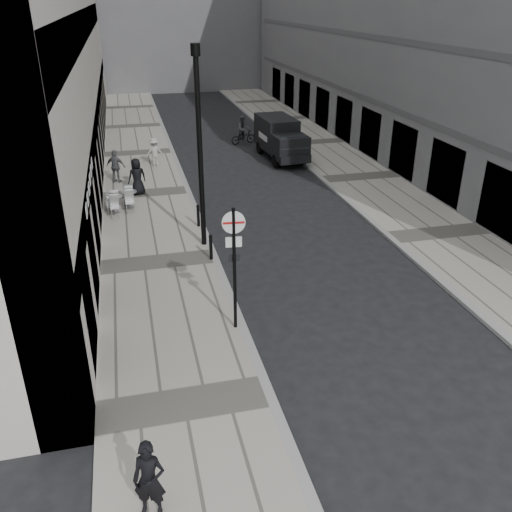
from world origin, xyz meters
The scene contains 16 objects.
ground centered at (0.00, 0.00, 0.00)m, with size 120.00×120.00×0.00m, color black.
sidewalk centered at (-2.00, 18.00, 0.06)m, with size 4.00×60.00×0.12m, color #9E9A8F.
far_sidewalk centered at (9.00, 18.00, 0.06)m, with size 4.00×60.00×0.12m, color #9E9A8F.
walking_man centered at (-2.91, -0.08, 0.93)m, with size 0.59×0.39×1.61m, color black.
sign_post centered at (-0.20, 5.58, 2.43)m, with size 0.62×0.12×3.61m.
lamppost centered at (-0.20, 11.46, 4.09)m, with size 0.32×0.32×7.13m.
bollard_near centered at (-0.15, 13.26, 0.55)m, with size 0.12×0.12×0.87m, color black.
bollard_far centered at (-0.15, 10.10, 0.56)m, with size 0.12×0.12×0.89m, color black.
panel_van centered at (5.99, 22.75, 1.29)m, with size 2.04×4.95×2.29m.
cyclist centered at (4.67, 26.68, 0.70)m, with size 1.76×1.00×1.79m.
pedestrian_a centered at (-3.31, 19.97, 0.95)m, with size 0.97×0.40×1.65m, color #5A5B60.
pedestrian_b centered at (-1.23, 22.54, 0.88)m, with size 0.99×0.57×1.53m, color #B6AEA8.
pedestrian_c centered at (-2.36, 17.87, 0.98)m, with size 0.84×0.55×1.73m, color black.
cafe_table_near centered at (-3.44, 15.61, 0.57)m, with size 0.69×1.56×0.89m.
cafe_table_mid centered at (-3.60, 15.94, 0.53)m, with size 0.62×1.41×0.80m.
cafe_table_far centered at (-2.80, 16.10, 0.57)m, with size 0.69×1.57×0.89m.
Camera 1 is at (-2.71, -7.20, 8.62)m, focal length 38.00 mm.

